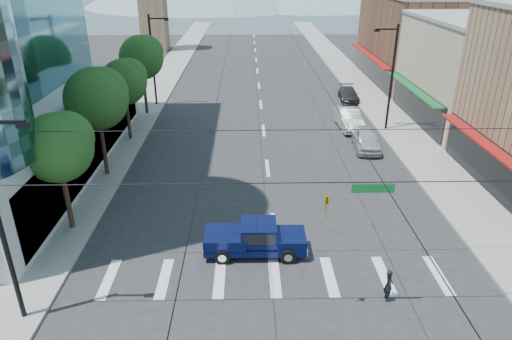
# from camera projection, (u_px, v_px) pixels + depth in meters

# --- Properties ---
(ground) EXTENTS (160.00, 160.00, 0.00)m
(ground) POSITION_uv_depth(u_px,v_px,m) (281.00, 299.00, 20.16)
(ground) COLOR #28282B
(ground) RESTS_ON ground
(sidewalk_left) EXTENTS (4.00, 120.00, 0.15)m
(sidewalk_left) POSITION_uv_depth(u_px,v_px,m) (161.00, 82.00, 56.27)
(sidewalk_left) COLOR gray
(sidewalk_left) RESTS_ON ground
(sidewalk_right) EXTENTS (4.00, 120.00, 0.15)m
(sidewalk_right) POSITION_uv_depth(u_px,v_px,m) (355.00, 81.00, 56.70)
(sidewalk_right) COLOR gray
(sidewalk_right) RESTS_ON ground
(shop_mid) EXTENTS (12.00, 14.00, 9.00)m
(shop_mid) POSITION_uv_depth(u_px,v_px,m) (488.00, 74.00, 40.47)
(shop_mid) COLOR tan
(shop_mid) RESTS_ON ground
(shop_far) EXTENTS (12.00, 18.00, 10.00)m
(shop_far) POSITION_uv_depth(u_px,v_px,m) (425.00, 40.00, 54.80)
(shop_far) COLOR brown
(shop_far) RESTS_ON ground
(tree_near) EXTENTS (3.65, 3.64, 6.71)m
(tree_near) POSITION_uv_depth(u_px,v_px,m) (60.00, 145.00, 23.42)
(tree_near) COLOR black
(tree_near) RESTS_ON ground
(tree_midnear) EXTENTS (4.09, 4.09, 7.52)m
(tree_midnear) POSITION_uv_depth(u_px,v_px,m) (99.00, 97.00, 29.53)
(tree_midnear) COLOR black
(tree_midnear) RESTS_ON ground
(tree_midfar) EXTENTS (3.65, 3.64, 6.71)m
(tree_midfar) POSITION_uv_depth(u_px,v_px,m) (126.00, 80.00, 36.15)
(tree_midfar) COLOR black
(tree_midfar) RESTS_ON ground
(tree_far) EXTENTS (4.09, 4.09, 7.52)m
(tree_far) POSITION_uv_depth(u_px,v_px,m) (143.00, 56.00, 42.26)
(tree_far) COLOR black
(tree_far) RESTS_ON ground
(signal_rig) EXTENTS (21.80, 0.20, 9.00)m
(signal_rig) POSITION_uv_depth(u_px,v_px,m) (291.00, 220.00, 17.32)
(signal_rig) COLOR black
(signal_rig) RESTS_ON ground
(lamp_pole_nw) EXTENTS (2.00, 0.25, 9.00)m
(lamp_pole_nw) POSITION_uv_depth(u_px,v_px,m) (154.00, 57.00, 45.17)
(lamp_pole_nw) COLOR black
(lamp_pole_nw) RESTS_ON ground
(lamp_pole_ne) EXTENTS (2.00, 0.25, 9.00)m
(lamp_pole_ne) POSITION_uv_depth(u_px,v_px,m) (391.00, 74.00, 38.29)
(lamp_pole_ne) COLOR black
(lamp_pole_ne) RESTS_ON ground
(pickup_truck) EXTENTS (5.20, 2.06, 1.75)m
(pickup_truck) POSITION_uv_depth(u_px,v_px,m) (255.00, 238.00, 22.94)
(pickup_truck) COLOR #070E38
(pickup_truck) RESTS_ON ground
(pedestrian) EXTENTS (0.41, 0.59, 1.56)m
(pedestrian) POSITION_uv_depth(u_px,v_px,m) (389.00, 285.00, 19.81)
(pedestrian) COLOR black
(pedestrian) RESTS_ON ground
(parked_car_near) EXTENTS (2.31, 4.92, 1.63)m
(parked_car_near) POSITION_uv_depth(u_px,v_px,m) (366.00, 139.00, 36.00)
(parked_car_near) COLOR silver
(parked_car_near) RESTS_ON ground
(parked_car_mid) EXTENTS (2.03, 5.21, 1.69)m
(parked_car_mid) POSITION_uv_depth(u_px,v_px,m) (349.00, 119.00, 40.51)
(parked_car_mid) COLOR #BCBCBC
(parked_car_mid) RESTS_ON ground
(parked_car_far) EXTENTS (2.15, 4.72, 1.34)m
(parked_car_far) POSITION_uv_depth(u_px,v_px,m) (348.00, 94.00, 48.62)
(parked_car_far) COLOR #2D2D2F
(parked_car_far) RESTS_ON ground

